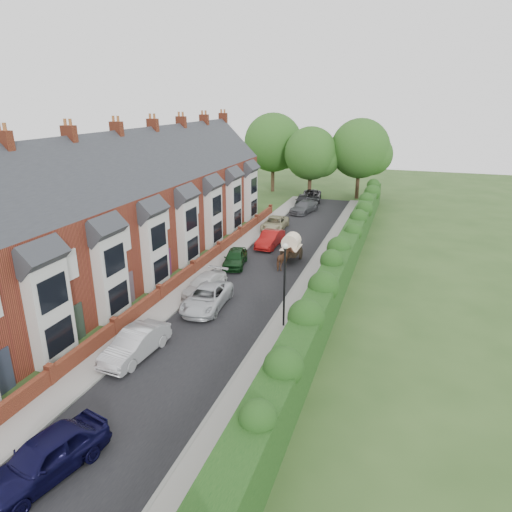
{
  "coord_description": "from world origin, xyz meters",
  "views": [
    {
      "loc": [
        9.53,
        -19.13,
        12.75
      ],
      "look_at": [
        -0.17,
        9.51,
        2.2
      ],
      "focal_mm": 32.0,
      "sensor_mm": 36.0,
      "label": 1
    }
  ],
  "objects_px": {
    "horse_cart": "(291,245)",
    "car_navy": "(45,457)",
    "car_red": "(270,239)",
    "car_grey": "(304,207)",
    "horse": "(284,259)",
    "car_green": "(235,258)",
    "car_silver_a": "(135,344)",
    "lamppost": "(285,275)",
    "car_white": "(205,285)",
    "car_black": "(303,201)",
    "car_silver_b": "(207,298)",
    "car_beige": "(275,224)"
  },
  "relations": [
    {
      "from": "horse_cart",
      "to": "car_navy",
      "type": "bearing_deg",
      "value": -95.8
    },
    {
      "from": "car_red",
      "to": "horse_cart",
      "type": "xyz_separation_m",
      "value": [
        2.73,
        -3.06,
        0.62
      ]
    },
    {
      "from": "car_grey",
      "to": "horse",
      "type": "height_order",
      "value": "horse"
    },
    {
      "from": "car_navy",
      "to": "car_red",
      "type": "bearing_deg",
      "value": 104.54
    },
    {
      "from": "car_green",
      "to": "car_navy",
      "type": "bearing_deg",
      "value": -97.73
    },
    {
      "from": "car_silver_a",
      "to": "horse_cart",
      "type": "relative_size",
      "value": 1.37
    },
    {
      "from": "lamppost",
      "to": "car_white",
      "type": "bearing_deg",
      "value": 154.89
    },
    {
      "from": "lamppost",
      "to": "horse",
      "type": "xyz_separation_m",
      "value": [
        -2.49,
        9.25,
        -2.49
      ]
    },
    {
      "from": "lamppost",
      "to": "car_white",
      "type": "height_order",
      "value": "lamppost"
    },
    {
      "from": "lamppost",
      "to": "car_black",
      "type": "bearing_deg",
      "value": 101.16
    },
    {
      "from": "car_navy",
      "to": "car_green",
      "type": "height_order",
      "value": "car_navy"
    },
    {
      "from": "car_red",
      "to": "horse_cart",
      "type": "distance_m",
      "value": 4.15
    },
    {
      "from": "car_green",
      "to": "car_silver_b",
      "type": "bearing_deg",
      "value": -93.61
    },
    {
      "from": "car_white",
      "to": "car_grey",
      "type": "xyz_separation_m",
      "value": [
        1.19,
        24.88,
        0.06
      ]
    },
    {
      "from": "car_green",
      "to": "car_beige",
      "type": "xyz_separation_m",
      "value": [
        0.0,
        11.12,
        -0.03
      ]
    },
    {
      "from": "horse_cart",
      "to": "horse",
      "type": "bearing_deg",
      "value": -90.0
    },
    {
      "from": "lamppost",
      "to": "car_black",
      "type": "xyz_separation_m",
      "value": [
        -6.12,
        31.0,
        -2.57
      ]
    },
    {
      "from": "car_silver_a",
      "to": "car_white",
      "type": "xyz_separation_m",
      "value": [
        0.0,
        8.54,
        -0.1
      ]
    },
    {
      "from": "car_grey",
      "to": "horse_cart",
      "type": "bearing_deg",
      "value": -66.53
    },
    {
      "from": "car_beige",
      "to": "lamppost",
      "type": "bearing_deg",
      "value": -74.91
    },
    {
      "from": "car_navy",
      "to": "car_beige",
      "type": "xyz_separation_m",
      "value": [
        -1.4,
        33.18,
        -0.14
      ]
    },
    {
      "from": "car_beige",
      "to": "horse_cart",
      "type": "xyz_separation_m",
      "value": [
        3.91,
        -8.49,
        0.68
      ]
    },
    {
      "from": "car_silver_a",
      "to": "horse_cart",
      "type": "xyz_separation_m",
      "value": [
        3.91,
        16.85,
        0.61
      ]
    },
    {
      "from": "car_white",
      "to": "horse_cart",
      "type": "height_order",
      "value": "horse_cart"
    },
    {
      "from": "car_silver_b",
      "to": "car_red",
      "type": "relative_size",
      "value": 1.14
    },
    {
      "from": "car_silver_a",
      "to": "car_silver_b",
      "type": "distance_m",
      "value": 6.62
    },
    {
      "from": "car_green",
      "to": "car_black",
      "type": "distance_m",
      "value": 22.32
    },
    {
      "from": "horse",
      "to": "car_silver_b",
      "type": "bearing_deg",
      "value": 78.28
    },
    {
      "from": "car_silver_a",
      "to": "car_silver_b",
      "type": "height_order",
      "value": "car_silver_a"
    },
    {
      "from": "car_green",
      "to": "horse",
      "type": "relative_size",
      "value": 2.1
    },
    {
      "from": "lamppost",
      "to": "car_red",
      "type": "bearing_deg",
      "value": 109.95
    },
    {
      "from": "car_grey",
      "to": "horse",
      "type": "distance_m",
      "value": 18.82
    },
    {
      "from": "car_grey",
      "to": "car_black",
      "type": "xyz_separation_m",
      "value": [
        -0.91,
        3.12,
        0.04
      ]
    },
    {
      "from": "car_silver_a",
      "to": "car_white",
      "type": "relative_size",
      "value": 1.01
    },
    {
      "from": "horse_cart",
      "to": "car_grey",
      "type": "bearing_deg",
      "value": 99.32
    },
    {
      "from": "lamppost",
      "to": "car_grey",
      "type": "relative_size",
      "value": 1.09
    },
    {
      "from": "car_navy",
      "to": "horse",
      "type": "distance_m",
      "value": 22.77
    },
    {
      "from": "car_silver_b",
      "to": "car_beige",
      "type": "relative_size",
      "value": 1.05
    },
    {
      "from": "car_white",
      "to": "horse",
      "type": "relative_size",
      "value": 2.29
    },
    {
      "from": "car_white",
      "to": "car_beige",
      "type": "height_order",
      "value": "car_beige"
    },
    {
      "from": "car_navy",
      "to": "car_red",
      "type": "distance_m",
      "value": 27.76
    },
    {
      "from": "car_beige",
      "to": "horse_cart",
      "type": "relative_size",
      "value": 1.46
    },
    {
      "from": "lamppost",
      "to": "car_white",
      "type": "relative_size",
      "value": 1.18
    },
    {
      "from": "car_white",
      "to": "lamppost",
      "type": "bearing_deg",
      "value": -21.61
    },
    {
      "from": "lamppost",
      "to": "car_beige",
      "type": "distance_m",
      "value": 20.98
    },
    {
      "from": "car_beige",
      "to": "car_silver_a",
      "type": "bearing_deg",
      "value": -92.82
    },
    {
      "from": "car_silver_b",
      "to": "car_red",
      "type": "distance_m",
      "value": 13.37
    },
    {
      "from": "lamppost",
      "to": "car_green",
      "type": "height_order",
      "value": "lamppost"
    },
    {
      "from": "car_white",
      "to": "horse_cart",
      "type": "bearing_deg",
      "value": 68.31
    },
    {
      "from": "car_navy",
      "to": "car_silver_b",
      "type": "bearing_deg",
      "value": 105.51
    }
  ]
}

